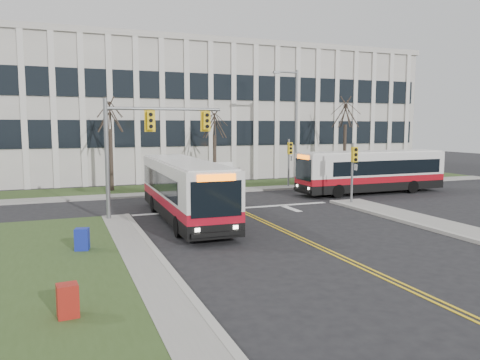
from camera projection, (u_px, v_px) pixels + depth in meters
name	position (u px, v px, depth m)	size (l,w,h in m)	color
ground	(304.00, 240.00, 19.83)	(120.00, 120.00, 0.00)	black
grass_verge	(47.00, 319.00, 11.59)	(5.00, 26.00, 0.12)	#344A1F
sidewalk_west	(166.00, 302.00, 12.67)	(1.20, 26.00, 0.14)	#9E9B93
sidewalk_cross	(264.00, 189.00, 35.69)	(44.00, 1.60, 0.14)	#9E9B93
building_lawn	(250.00, 184.00, 38.29)	(44.00, 5.00, 0.12)	#344A1F
office_building	(207.00, 115.00, 48.72)	(40.00, 16.00, 12.00)	beige
mast_arm_signal	(140.00, 137.00, 23.95)	(6.11, 0.38, 6.20)	slate
signal_pole_near	(353.00, 164.00, 28.52)	(0.34, 0.39, 3.80)	slate
signal_pole_far	(289.00, 156.00, 36.39)	(0.34, 0.39, 3.80)	slate
streetlight	(294.00, 121.00, 37.12)	(2.15, 0.25, 9.20)	slate
directory_sign	(224.00, 173.00, 36.80)	(1.50, 0.12, 2.00)	slate
tree_left	(110.00, 116.00, 33.70)	(1.80, 1.80, 7.70)	#42352B
tree_mid	(214.00, 125.00, 36.84)	(1.80, 1.80, 6.82)	#42352B
tree_right	(346.00, 114.00, 40.86)	(1.80, 1.80, 8.25)	#42352B
bus_main	(184.00, 191.00, 23.90)	(2.44, 11.27, 3.01)	silver
bus_cross	(371.00, 173.00, 33.55)	(2.41, 11.13, 2.97)	silver
newspaper_box_blue	(82.00, 241.00, 17.78)	(0.50, 0.45, 0.95)	#162597
newspaper_box_red	(68.00, 303.00, 11.53)	(0.50, 0.45, 0.95)	maroon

